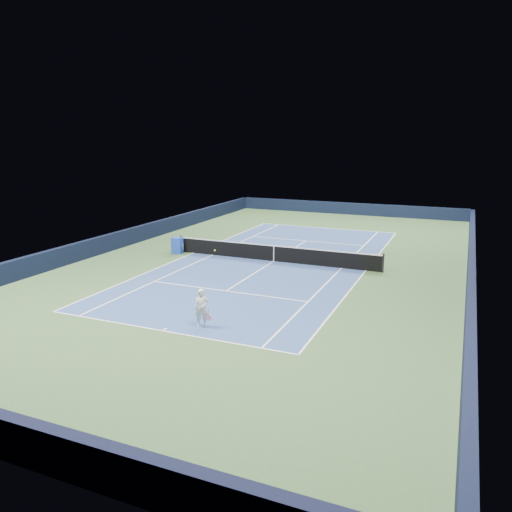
% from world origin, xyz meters
% --- Properties ---
extents(ground, '(40.00, 40.00, 0.00)m').
position_xyz_m(ground, '(0.00, 0.00, 0.00)').
color(ground, '#35532D').
rests_on(ground, ground).
extents(wall_far, '(22.00, 0.35, 1.10)m').
position_xyz_m(wall_far, '(0.00, 19.82, 0.55)').
color(wall_far, black).
rests_on(wall_far, ground).
extents(wall_right, '(0.35, 40.00, 1.10)m').
position_xyz_m(wall_right, '(10.82, 0.00, 0.55)').
color(wall_right, black).
rests_on(wall_right, ground).
extents(wall_left, '(0.35, 40.00, 1.10)m').
position_xyz_m(wall_left, '(-10.82, 0.00, 0.55)').
color(wall_left, black).
rests_on(wall_left, ground).
extents(court_surface, '(10.97, 23.77, 0.01)m').
position_xyz_m(court_surface, '(0.00, 0.00, 0.00)').
color(court_surface, navy).
rests_on(court_surface, ground).
extents(baseline_far, '(10.97, 0.08, 0.00)m').
position_xyz_m(baseline_far, '(0.00, 11.88, 0.01)').
color(baseline_far, white).
rests_on(baseline_far, ground).
extents(baseline_near, '(10.97, 0.08, 0.00)m').
position_xyz_m(baseline_near, '(0.00, -11.88, 0.01)').
color(baseline_near, white).
rests_on(baseline_near, ground).
extents(sideline_doubles_right, '(0.08, 23.77, 0.00)m').
position_xyz_m(sideline_doubles_right, '(5.49, 0.00, 0.01)').
color(sideline_doubles_right, white).
rests_on(sideline_doubles_right, ground).
extents(sideline_doubles_left, '(0.08, 23.77, 0.00)m').
position_xyz_m(sideline_doubles_left, '(-5.49, 0.00, 0.01)').
color(sideline_doubles_left, white).
rests_on(sideline_doubles_left, ground).
extents(sideline_singles_right, '(0.08, 23.77, 0.00)m').
position_xyz_m(sideline_singles_right, '(4.12, 0.00, 0.01)').
color(sideline_singles_right, white).
rests_on(sideline_singles_right, ground).
extents(sideline_singles_left, '(0.08, 23.77, 0.00)m').
position_xyz_m(sideline_singles_left, '(-4.12, 0.00, 0.01)').
color(sideline_singles_left, white).
rests_on(sideline_singles_left, ground).
extents(service_line_far, '(8.23, 0.08, 0.00)m').
position_xyz_m(service_line_far, '(0.00, 6.40, 0.01)').
color(service_line_far, white).
rests_on(service_line_far, ground).
extents(service_line_near, '(8.23, 0.08, 0.00)m').
position_xyz_m(service_line_near, '(0.00, -6.40, 0.01)').
color(service_line_near, white).
rests_on(service_line_near, ground).
extents(center_service_line, '(0.08, 12.80, 0.00)m').
position_xyz_m(center_service_line, '(0.00, 0.00, 0.01)').
color(center_service_line, white).
rests_on(center_service_line, ground).
extents(center_mark_far, '(0.08, 0.30, 0.00)m').
position_xyz_m(center_mark_far, '(0.00, 11.73, 0.01)').
color(center_mark_far, white).
rests_on(center_mark_far, ground).
extents(center_mark_near, '(0.08, 0.30, 0.00)m').
position_xyz_m(center_mark_near, '(0.00, -11.73, 0.01)').
color(center_mark_near, white).
rests_on(center_mark_near, ground).
extents(tennis_net, '(12.90, 0.10, 1.07)m').
position_xyz_m(tennis_net, '(0.00, 0.00, 0.50)').
color(tennis_net, black).
rests_on(tennis_net, ground).
extents(sponsor_cube, '(0.69, 0.64, 1.02)m').
position_xyz_m(sponsor_cube, '(-6.40, -0.46, 0.51)').
color(sponsor_cube, '#1E43B7').
rests_on(sponsor_cube, ground).
extents(tennis_player, '(0.78, 1.32, 2.90)m').
position_xyz_m(tennis_player, '(1.19, -10.91, 0.77)').
color(tennis_player, silver).
rests_on(tennis_player, ground).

